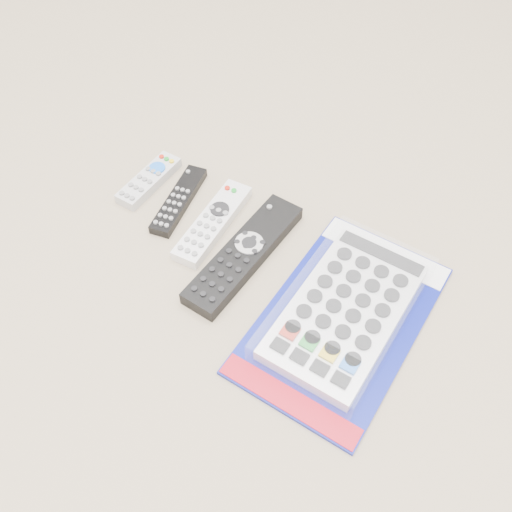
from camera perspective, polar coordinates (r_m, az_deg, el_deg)
The scene contains 5 objects.
remote_small_grey at distance 1.01m, azimuth -10.66°, elevation 7.48°, with size 0.04×0.13×0.02m.
remote_slim_black at distance 0.97m, azimuth -7.74°, elevation 5.53°, with size 0.06×0.16×0.02m.
remote_silver_dvd at distance 0.93m, azimuth -4.35°, elevation 3.37°, with size 0.06×0.18×0.02m.
remote_large_black at distance 0.88m, azimuth -1.21°, elevation 0.21°, with size 0.07×0.25×0.03m.
jumbo_remote_packaged at distance 0.82m, azimuth 8.92°, elevation -5.37°, with size 0.22×0.34×0.04m.
Camera 1 is at (0.30, -0.45, 0.70)m, focal length 40.00 mm.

